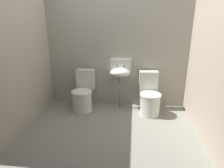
{
  "coord_description": "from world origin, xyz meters",
  "views": [
    {
      "loc": [
        0.35,
        -2.82,
        1.72
      ],
      "look_at": [
        0.0,
        0.26,
        0.7
      ],
      "focal_mm": 30.74,
      "sensor_mm": 36.0,
      "label": 1
    }
  ],
  "objects": [
    {
      "name": "wall_back",
      "position": [
        0.0,
        1.08,
        1.15
      ],
      "size": [
        3.24,
        0.1,
        2.3
      ],
      "primitive_type": "cube",
      "color": "#A29C8C",
      "rests_on": "ground"
    },
    {
      "name": "ground_plane",
      "position": [
        0.0,
        0.0,
        -0.04
      ],
      "size": [
        3.24,
        2.46,
        0.08
      ],
      "primitive_type": "cube",
      "color": "gray"
    },
    {
      "name": "toilet_right",
      "position": [
        0.68,
        0.68,
        0.32
      ],
      "size": [
        0.44,
        0.62,
        0.78
      ],
      "rotation": [
        0.0,
        0.0,
        3.24
      ],
      "color": "silver",
      "rests_on": "ground"
    },
    {
      "name": "wall_right",
      "position": [
        1.47,
        0.1,
        1.15
      ],
      "size": [
        0.1,
        2.26,
        2.3
      ],
      "primitive_type": "cube",
      "color": "tan",
      "rests_on": "ground"
    },
    {
      "name": "toilet_left",
      "position": [
        -0.63,
        0.68,
        0.32
      ],
      "size": [
        0.42,
        0.61,
        0.78
      ],
      "rotation": [
        0.0,
        0.0,
        3.1
      ],
      "color": "silver",
      "rests_on": "ground"
    },
    {
      "name": "sink",
      "position": [
        0.09,
        0.87,
        0.75
      ],
      "size": [
        0.42,
        0.35,
        0.99
      ],
      "color": "#64605C",
      "rests_on": "ground"
    },
    {
      "name": "wall_left",
      "position": [
        -1.47,
        0.1,
        1.15
      ],
      "size": [
        0.1,
        2.26,
        2.3
      ],
      "primitive_type": "cube",
      "color": "#A89E8C",
      "rests_on": "ground"
    }
  ]
}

